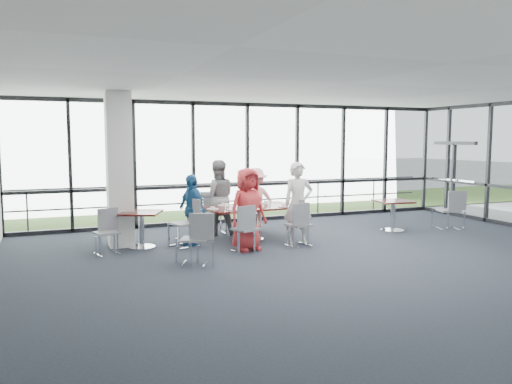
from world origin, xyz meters
name	(u,v)px	position (x,y,z in m)	size (l,w,h in m)	color
floor	(346,263)	(0.00, 0.00, -0.01)	(12.00, 10.00, 0.02)	#232632
ceiling	(350,83)	(0.00, 0.00, 3.20)	(12.00, 10.00, 0.04)	white
curtain_wall_back	(247,163)	(0.00, 5.00, 1.60)	(12.00, 0.10, 3.20)	white
exit_door	(453,180)	(6.00, 3.75, 1.05)	(0.12, 1.60, 2.10)	black
structural_column	(119,170)	(-3.60, 3.00, 1.60)	(0.50, 0.50, 3.20)	white
apron	(199,201)	(0.00, 10.00, -0.02)	(80.00, 70.00, 0.02)	slate
grass_strip	(215,207)	(0.00, 8.00, 0.01)	(80.00, 5.00, 0.01)	#335221
hangar_main	(173,130)	(4.00, 32.00, 3.00)	(24.00, 10.00, 6.00)	silver
guard_rail	(240,200)	(0.00, 5.60, 0.50)	(0.06, 0.06, 12.00)	#2D2D33
main_table	(251,212)	(-0.84, 2.58, 0.63)	(2.13, 1.31, 0.75)	#3E1010
side_table_left	(141,218)	(-3.24, 2.66, 0.62)	(1.00, 1.00, 0.75)	#3E1010
side_table_right	(393,206)	(2.76, 2.29, 0.62)	(0.90, 0.90, 0.75)	#3E1010
diner_near_left	(247,209)	(-1.28, 1.65, 0.83)	(0.81, 0.53, 1.66)	red
diner_near_right	(298,203)	(-0.07, 1.79, 0.87)	(0.64, 0.47, 1.75)	silver
diner_far_left	(217,198)	(-1.34, 3.45, 0.87)	(0.85, 0.52, 1.75)	slate
diner_far_right	(256,200)	(-0.37, 3.48, 0.77)	(1.00, 0.51, 1.54)	#FFA1A2
diner_end	(192,210)	(-2.20, 2.53, 0.75)	(0.88, 0.48, 1.50)	#1F568D
chair_main_nl	(246,229)	(-1.38, 1.49, 0.46)	(0.45, 0.45, 0.92)	gray
chair_main_nr	(299,225)	(-0.17, 1.57, 0.45)	(0.44, 0.44, 0.91)	gray
chair_main_fl	(215,214)	(-1.38, 3.53, 0.48)	(0.47, 0.47, 0.96)	gray
chair_main_fr	(250,213)	(-0.46, 3.65, 0.42)	(0.41, 0.41, 0.84)	gray
chair_main_end	(184,224)	(-2.40, 2.41, 0.49)	(0.48, 0.48, 0.98)	gray
chair_spare_la	(194,239)	(-2.59, 0.88, 0.46)	(0.45, 0.45, 0.92)	gray
chair_spare_lb	(107,233)	(-3.96, 2.28, 0.43)	(0.42, 0.42, 0.86)	gray
chair_spare_r	(448,210)	(4.15, 1.93, 0.48)	(0.47, 0.47, 0.96)	gray
plate_nl	(234,209)	(-1.38, 2.22, 0.76)	(0.27, 0.27, 0.01)	white
plate_nr	(284,206)	(-0.19, 2.27, 0.76)	(0.26, 0.26, 0.01)	white
plate_fl	(224,205)	(-1.36, 2.93, 0.76)	(0.26, 0.26, 0.01)	white
plate_fr	(266,203)	(-0.31, 2.97, 0.76)	(0.27, 0.27, 0.01)	white
plate_end	(213,209)	(-1.76, 2.46, 0.76)	(0.25, 0.25, 0.01)	white
tumbler_a	(247,205)	(-1.04, 2.29, 0.82)	(0.07, 0.07, 0.14)	white
tumbler_b	(269,204)	(-0.50, 2.36, 0.82)	(0.07, 0.07, 0.13)	white
tumbler_c	(250,202)	(-0.77, 2.85, 0.82)	(0.07, 0.07, 0.14)	white
tumbler_d	(226,206)	(-1.52, 2.30, 0.82)	(0.07, 0.07, 0.14)	white
menu_a	(255,209)	(-0.94, 2.10, 0.75)	(0.28, 0.19, 0.00)	silver
menu_b	(294,205)	(0.10, 2.36, 0.75)	(0.27, 0.19, 0.00)	silver
menu_c	(249,204)	(-0.73, 3.02, 0.75)	(0.27, 0.19, 0.00)	silver
condiment_caddy	(254,205)	(-0.77, 2.60, 0.77)	(0.10, 0.07, 0.04)	black
ketchup_bottle	(251,202)	(-0.83, 2.61, 0.84)	(0.06, 0.06, 0.18)	#951000
green_bottle	(252,202)	(-0.80, 2.64, 0.85)	(0.05, 0.05, 0.20)	#206D30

